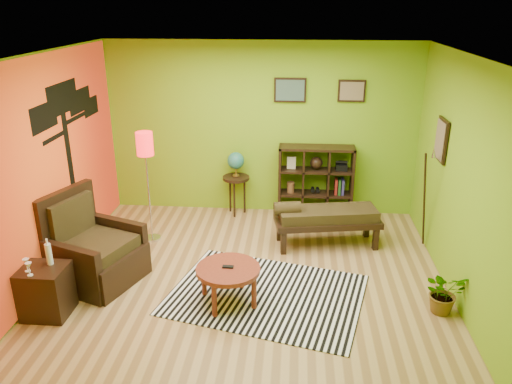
# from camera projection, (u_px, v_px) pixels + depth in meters

# --- Properties ---
(ground) EXTENTS (5.00, 5.00, 0.00)m
(ground) POSITION_uv_depth(u_px,v_px,m) (248.00, 277.00, 6.48)
(ground) COLOR tan
(ground) RESTS_ON ground
(room_shell) EXTENTS (5.04, 4.54, 2.82)m
(room_shell) POSITION_uv_depth(u_px,v_px,m) (240.00, 143.00, 5.85)
(room_shell) COLOR #75A917
(room_shell) RESTS_ON ground
(zebra_rug) EXTENTS (2.61, 2.16, 0.01)m
(zebra_rug) POSITION_uv_depth(u_px,v_px,m) (266.00, 294.00, 6.09)
(zebra_rug) COLOR white
(zebra_rug) RESTS_ON ground
(coffee_table) EXTENTS (0.75, 0.75, 0.48)m
(coffee_table) POSITION_uv_depth(u_px,v_px,m) (228.00, 272.00, 5.81)
(coffee_table) COLOR maroon
(coffee_table) RESTS_ON ground
(armchair) EXTENTS (1.22, 1.21, 1.16)m
(armchair) POSITION_uv_depth(u_px,v_px,m) (93.00, 254.00, 6.32)
(armchair) COLOR black
(armchair) RESTS_ON ground
(side_cabinet) EXTENTS (0.50, 0.45, 0.91)m
(side_cabinet) POSITION_uv_depth(u_px,v_px,m) (46.00, 291.00, 5.62)
(side_cabinet) COLOR black
(side_cabinet) RESTS_ON ground
(floor_lamp) EXTENTS (0.25, 0.25, 1.65)m
(floor_lamp) POSITION_uv_depth(u_px,v_px,m) (146.00, 154.00, 7.03)
(floor_lamp) COLOR silver
(floor_lamp) RESTS_ON ground
(globe_table) EXTENTS (0.44, 0.44, 1.07)m
(globe_table) POSITION_uv_depth(u_px,v_px,m) (236.00, 168.00, 8.11)
(globe_table) COLOR black
(globe_table) RESTS_ON ground
(cube_shelf) EXTENTS (1.20, 0.35, 1.20)m
(cube_shelf) POSITION_uv_depth(u_px,v_px,m) (316.00, 182.00, 8.08)
(cube_shelf) COLOR black
(cube_shelf) RESTS_ON ground
(bench) EXTENTS (1.58, 0.79, 0.70)m
(bench) POSITION_uv_depth(u_px,v_px,m) (325.00, 217.00, 7.17)
(bench) COLOR black
(bench) RESTS_ON ground
(potted_plant) EXTENTS (0.58, 0.61, 0.40)m
(potted_plant) POSITION_uv_depth(u_px,v_px,m) (443.00, 296.00, 5.70)
(potted_plant) COLOR #26661E
(potted_plant) RESTS_ON ground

